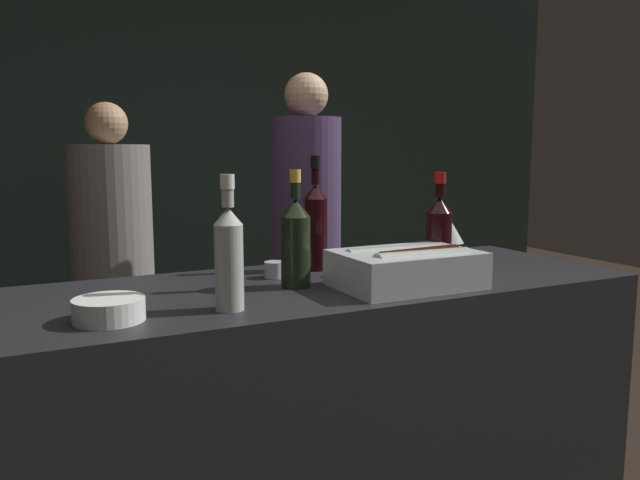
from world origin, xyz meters
name	(u,v)px	position (x,y,z in m)	size (l,w,h in m)	color
wall_back_chalkboard	(151,152)	(0.00, 2.78, 1.40)	(6.40, 0.06, 2.80)	black
bar_counter	(325,446)	(0.00, 0.34, 0.51)	(1.85, 0.67, 1.03)	black
ice_bin_with_bottles	(408,267)	(0.18, 0.18, 1.08)	(0.39, 0.27, 0.11)	#B7BABF
bowl_white	(109,309)	(-0.63, 0.17, 1.05)	(0.16, 0.16, 0.05)	white
wine_glass	(450,233)	(0.54, 0.44, 1.13)	(0.09, 0.09, 0.15)	silver
candle_votive	(275,270)	(-0.11, 0.46, 1.05)	(0.06, 0.06, 0.05)	silver
white_wine_bottle	(229,253)	(-0.35, 0.15, 1.17)	(0.07, 0.07, 0.33)	#B2B7AD
red_wine_bottle_black_foil	(315,224)	(0.06, 0.52, 1.18)	(0.08, 0.08, 0.37)	black
red_wine_bottle_tall	(439,231)	(0.39, 0.31, 1.16)	(0.08, 0.08, 0.32)	black
champagne_bottle	(296,240)	(-0.10, 0.31, 1.16)	(0.08, 0.08, 0.33)	black
person_in_hoodie	(112,250)	(-0.37, 2.03, 0.91)	(0.41, 0.41, 1.65)	black
person_blond_tee	(307,235)	(0.48, 1.48, 1.00)	(0.34, 0.34, 1.78)	black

